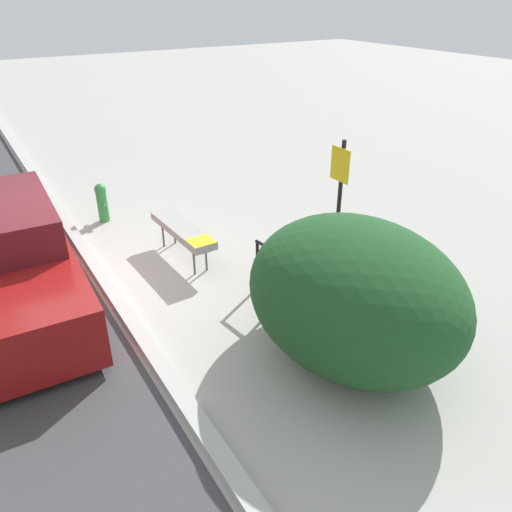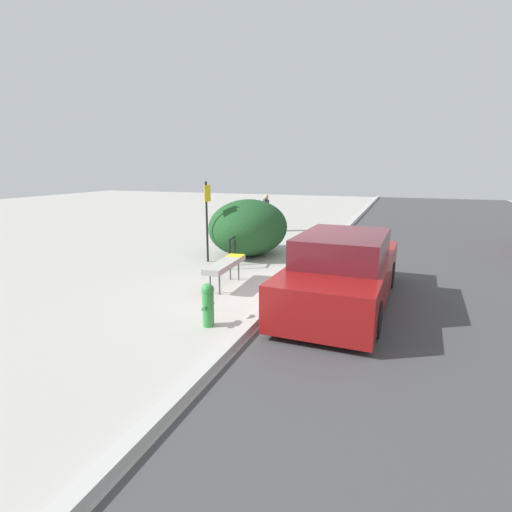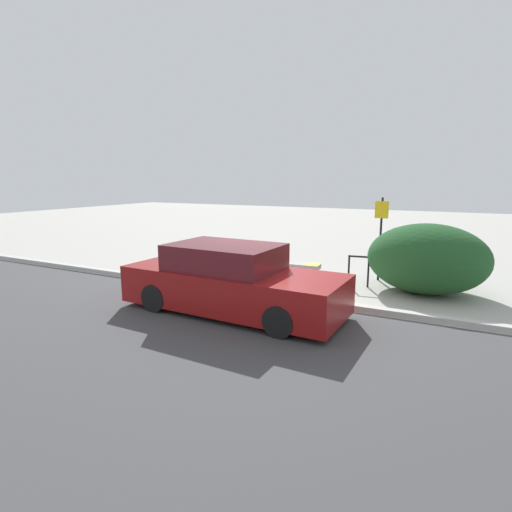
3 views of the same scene
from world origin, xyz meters
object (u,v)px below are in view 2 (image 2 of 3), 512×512
at_px(bench, 225,264).
at_px(bike_rack, 232,249).
at_px(sign_post, 207,214).
at_px(pedestrian, 266,212).
at_px(fire_hydrant, 208,303).
at_px(parked_car_near, 343,272).

bearing_deg(bench, bike_rack, 16.21).
xyz_separation_m(sign_post, pedestrian, (5.86, 0.24, -0.54)).
height_order(fire_hydrant, pedestrian, pedestrian).
bearing_deg(bench, pedestrian, 10.06).
bearing_deg(sign_post, bike_rack, -110.81).
bearing_deg(bike_rack, sign_post, 69.19).
distance_m(bench, parked_car_near, 2.70).
height_order(sign_post, fire_hydrant, sign_post).
distance_m(sign_post, pedestrian, 5.89).
xyz_separation_m(bench, bike_rack, (1.72, 0.58, -0.02)).
bearing_deg(bike_rack, fire_hydrant, -162.05).
distance_m(pedestrian, parked_car_near, 9.29).
bearing_deg(bike_rack, parked_car_near, -120.83).
bearing_deg(parked_car_near, fire_hydrant, 137.48).
bearing_deg(sign_post, bench, -144.07).
bearing_deg(fire_hydrant, bench, 17.51).
height_order(sign_post, pedestrian, sign_post).
xyz_separation_m(bike_rack, pedestrian, (6.21, 1.16, 0.34)).
bearing_deg(parked_car_near, sign_post, 63.35).
bearing_deg(parked_car_near, bench, 87.28).
height_order(fire_hydrant, parked_car_near, parked_car_near).
relative_size(fire_hydrant, pedestrian, 0.49).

